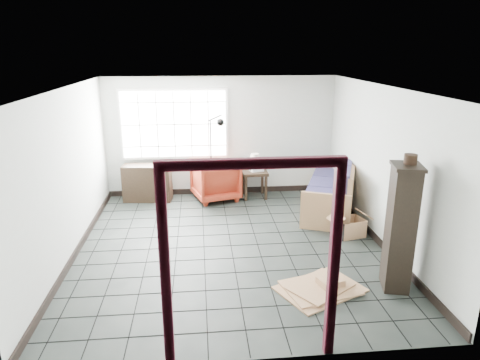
{
  "coord_description": "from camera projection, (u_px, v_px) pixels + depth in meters",
  "views": [
    {
      "loc": [
        -0.48,
        -6.49,
        3.18
      ],
      "look_at": [
        0.18,
        0.3,
        1.05
      ],
      "focal_mm": 32.0,
      "sensor_mm": 36.0,
      "label": 1
    }
  ],
  "objects": [
    {
      "name": "ground",
      "position": [
        231.0,
        246.0,
        7.16
      ],
      "size": [
        5.5,
        5.5,
        0.0
      ],
      "primitive_type": "plane",
      "color": "black",
      "rests_on": "ground"
    },
    {
      "name": "room_shell",
      "position": [
        230.0,
        147.0,
        6.68
      ],
      "size": [
        5.02,
        5.52,
        2.61
      ],
      "color": "beige",
      "rests_on": "ground"
    },
    {
      "name": "window_panel",
      "position": [
        174.0,
        124.0,
        9.15
      ],
      "size": [
        2.32,
        0.08,
        1.52
      ],
      "color": "silver",
      "rests_on": "ground"
    },
    {
      "name": "doorway_trim",
      "position": [
        251.0,
        239.0,
        4.18
      ],
      "size": [
        1.8,
        0.08,
        2.2
      ],
      "color": "#3B0D18",
      "rests_on": "ground"
    },
    {
      "name": "futon_sofa",
      "position": [
        334.0,
        192.0,
        8.66
      ],
      "size": [
        1.69,
        2.51,
        1.04
      ],
      "rotation": [
        0.0,
        0.0,
        -0.38
      ],
      "color": "olive",
      "rests_on": "ground"
    },
    {
      "name": "armchair",
      "position": [
        215.0,
        179.0,
        9.25
      ],
      "size": [
        1.09,
        1.05,
        0.92
      ],
      "primitive_type": "imported",
      "rotation": [
        0.0,
        0.0,
        3.42
      ],
      "color": "maroon",
      "rests_on": "ground"
    },
    {
      "name": "side_table",
      "position": [
        254.0,
        175.0,
        9.36
      ],
      "size": [
        0.56,
        0.56,
        0.6
      ],
      "rotation": [
        0.0,
        0.0,
        0.03
      ],
      "color": "black",
      "rests_on": "ground"
    },
    {
      "name": "table_lamp",
      "position": [
        255.0,
        159.0,
        9.22
      ],
      "size": [
        0.29,
        0.29,
        0.39
      ],
      "rotation": [
        0.0,
        0.0,
        0.14
      ],
      "color": "black",
      "rests_on": "side_table"
    },
    {
      "name": "projector",
      "position": [
        256.0,
        169.0,
        9.3
      ],
      "size": [
        0.32,
        0.28,
        0.1
      ],
      "rotation": [
        0.0,
        0.0,
        0.28
      ],
      "color": "silver",
      "rests_on": "side_table"
    },
    {
      "name": "floor_lamp",
      "position": [
        216.0,
        155.0,
        9.03
      ],
      "size": [
        0.49,
        0.5,
        1.86
      ],
      "rotation": [
        0.0,
        0.0,
        -0.41
      ],
      "color": "black",
      "rests_on": "ground"
    },
    {
      "name": "console_shelf",
      "position": [
        147.0,
        183.0,
        9.17
      ],
      "size": [
        1.05,
        0.5,
        0.79
      ],
      "rotation": [
        0.0,
        0.0,
        -0.11
      ],
      "color": "black",
      "rests_on": "ground"
    },
    {
      "name": "tall_shelf",
      "position": [
        400.0,
        227.0,
        5.67
      ],
      "size": [
        0.47,
        0.55,
        1.75
      ],
      "rotation": [
        0.0,
        0.0,
        -0.24
      ],
      "color": "black",
      "rests_on": "ground"
    },
    {
      "name": "pot",
      "position": [
        411.0,
        159.0,
        5.44
      ],
      "size": [
        0.19,
        0.19,
        0.13
      ],
      "rotation": [
        0.0,
        0.0,
        -0.15
      ],
      "color": "black",
      "rests_on": "tall_shelf"
    },
    {
      "name": "open_box",
      "position": [
        349.0,
        227.0,
        7.51
      ],
      "size": [
        0.82,
        0.54,
        0.43
      ],
      "rotation": [
        0.0,
        0.0,
        0.26
      ],
      "color": "#9B724B",
      "rests_on": "ground"
    },
    {
      "name": "cardboard_pile",
      "position": [
        322.0,
        287.0,
        5.84
      ],
      "size": [
        1.32,
        1.18,
        0.16
      ],
      "rotation": [
        0.0,
        0.0,
        0.41
      ],
      "color": "#9B724B",
      "rests_on": "ground"
    }
  ]
}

